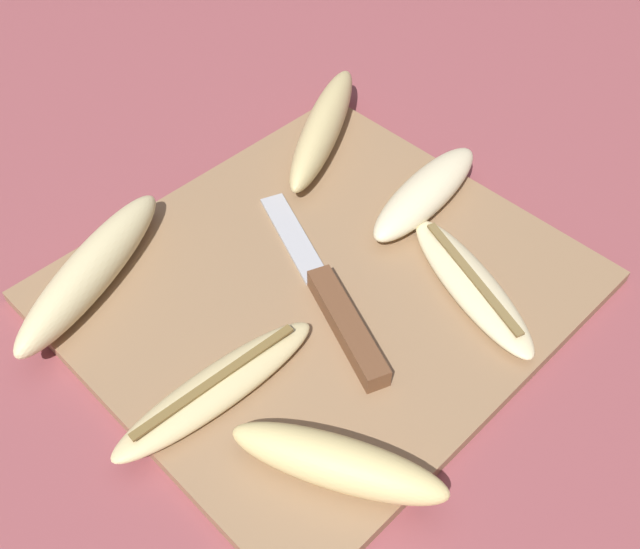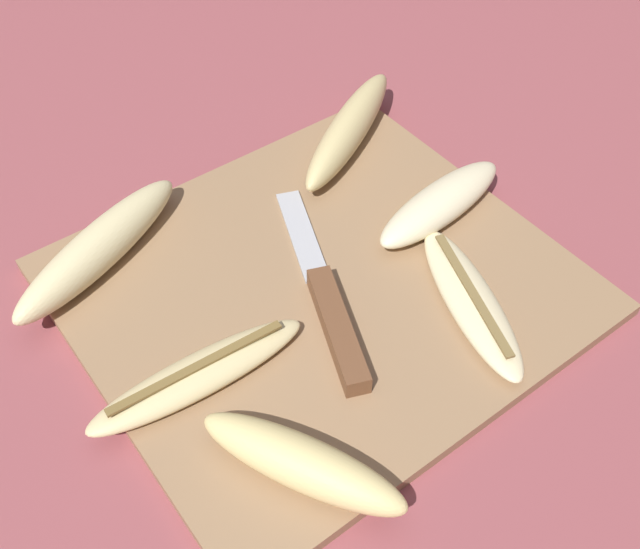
{
  "view_description": "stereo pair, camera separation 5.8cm",
  "coord_description": "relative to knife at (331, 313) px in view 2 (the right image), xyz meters",
  "views": [
    {
      "loc": [
        -0.3,
        -0.3,
        0.49
      ],
      "look_at": [
        0.0,
        0.0,
        0.02
      ],
      "focal_mm": 42.0,
      "sensor_mm": 36.0,
      "label": 1
    },
    {
      "loc": [
        -0.25,
        -0.34,
        0.49
      ],
      "look_at": [
        0.0,
        0.0,
        0.02
      ],
      "focal_mm": 42.0,
      "sensor_mm": 36.0,
      "label": 2
    }
  ],
  "objects": [
    {
      "name": "banana_spotted_left",
      "position": [
        0.15,
        0.17,
        0.01
      ],
      "size": [
        0.19,
        0.13,
        0.04
      ],
      "rotation": [
        0.0,
        0.0,
        5.23
      ],
      "color": "#DBC684",
      "rests_on": "cutting_board"
    },
    {
      "name": "banana_mellow_near",
      "position": [
        -0.12,
        0.01,
        0.0
      ],
      "size": [
        0.18,
        0.05,
        0.02
      ],
      "rotation": [
        0.0,
        0.0,
        4.66
      ],
      "color": "beige",
      "rests_on": "cutting_board"
    },
    {
      "name": "banana_soft_right",
      "position": [
        -0.12,
        0.17,
        0.01
      ],
      "size": [
        0.2,
        0.11,
        0.04
      ],
      "rotation": [
        0.0,
        0.0,
        1.96
      ],
      "color": "beige",
      "rests_on": "cutting_board"
    },
    {
      "name": "cutting_board",
      "position": [
        0.02,
        0.04,
        -0.01
      ],
      "size": [
        0.4,
        0.36,
        0.01
      ],
      "color": "#997551",
      "rests_on": "ground_plane"
    },
    {
      "name": "knife",
      "position": [
        0.0,
        0.0,
        0.0
      ],
      "size": [
        0.11,
        0.22,
        0.02
      ],
      "rotation": [
        0.0,
        0.0,
        -0.38
      ],
      "color": "brown",
      "rests_on": "cutting_board"
    },
    {
      "name": "banana_cream_curved",
      "position": [
        0.1,
        -0.06,
        0.0
      ],
      "size": [
        0.1,
        0.17,
        0.02
      ],
      "rotation": [
        0.0,
        0.0,
        2.8
      ],
      "color": "beige",
      "rests_on": "cutting_board"
    },
    {
      "name": "banana_bright_far",
      "position": [
        0.15,
        0.03,
        0.01
      ],
      "size": [
        0.16,
        0.06,
        0.03
      ],
      "rotation": [
        0.0,
        0.0,
        4.84
      ],
      "color": "beige",
      "rests_on": "cutting_board"
    },
    {
      "name": "ground_plane",
      "position": [
        0.02,
        0.04,
        -0.02
      ],
      "size": [
        4.0,
        4.0,
        0.0
      ],
      "primitive_type": "plane",
      "color": "#93474C"
    },
    {
      "name": "banana_golden_short",
      "position": [
        -0.1,
        -0.1,
        0.01
      ],
      "size": [
        0.1,
        0.16,
        0.03
      ],
      "rotation": [
        0.0,
        0.0,
        0.47
      ],
      "color": "#EDD689",
      "rests_on": "cutting_board"
    }
  ]
}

